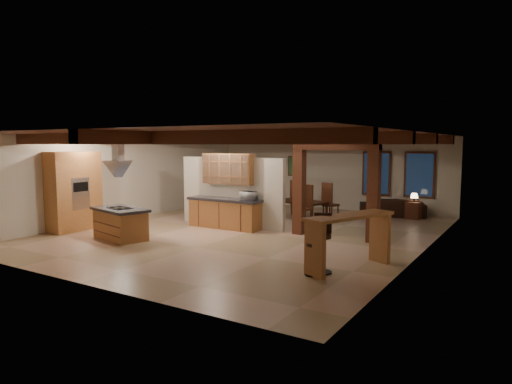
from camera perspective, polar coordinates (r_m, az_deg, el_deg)
ground at (r=13.76m, az=-0.81°, el=-4.99°), size 12.00×12.00×0.00m
room_walls at (r=13.53m, az=-0.82°, el=2.43°), size 12.00×12.00×12.00m
ceiling_beams at (r=13.51m, az=-0.82°, el=6.58°), size 10.00×12.00×0.28m
timber_posts at (r=12.83m, az=9.86°, el=2.08°), size 2.50×0.30×2.90m
partition_wall at (r=14.56m, az=-3.07°, el=-0.01°), size 3.80×0.18×2.20m
pantry_cabinet at (r=14.89m, az=-21.79°, el=0.09°), size 0.67×1.60×2.40m
back_counter at (r=14.32m, az=-3.95°, el=-2.64°), size 2.50×0.66×0.94m
upper_display_cabinet at (r=14.34m, az=-3.52°, el=2.90°), size 1.80×0.36×0.95m
range_hood at (r=13.06m, az=-16.78°, el=2.06°), size 1.10×1.10×1.40m
back_windows at (r=17.92m, az=17.26°, el=2.14°), size 2.70×0.07×1.70m
framed_art at (r=19.43m, az=4.90°, el=3.26°), size 0.65×0.05×0.85m
recessed_cans at (r=13.62m, az=-14.41°, el=6.86°), size 3.16×2.46×0.03m
kitchen_island at (r=13.22m, az=-16.61°, el=-3.75°), size 1.94×1.34×0.88m
dining_table at (r=16.25m, az=5.61°, el=-2.19°), size 1.97×1.39×0.63m
sofa at (r=17.37m, az=16.65°, el=-1.81°), size 2.47×1.65×0.67m
microwave at (r=13.74m, az=-0.92°, el=-0.48°), size 0.49×0.35×0.26m
bar_counter at (r=9.76m, az=11.62°, el=-4.98°), size 1.33×2.27×1.17m
side_table at (r=17.02m, az=19.12°, el=-2.18°), size 0.54×0.54×0.60m
table_lamp at (r=16.96m, az=19.18°, el=-0.45°), size 0.26×0.26×0.31m
bar_stool_a at (r=9.46m, az=8.25°, el=-6.32°), size 0.45×0.46×1.21m
bar_stool_b at (r=9.28m, az=7.27°, el=-7.20°), size 0.37×0.38×1.01m
dining_chairs at (r=16.20m, az=5.62°, el=-1.01°), size 2.38×2.38×1.28m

